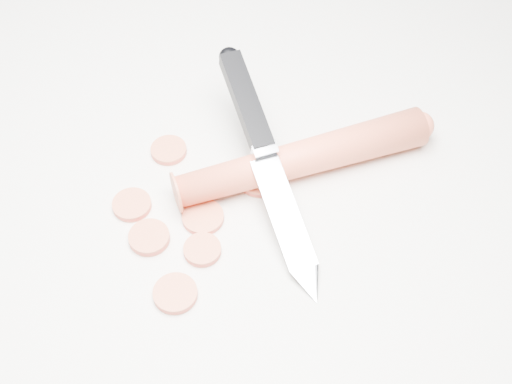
% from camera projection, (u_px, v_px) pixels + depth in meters
% --- Properties ---
extents(ground, '(2.40, 2.40, 0.00)m').
position_uv_depth(ground, '(225.00, 169.00, 0.62)').
color(ground, silver).
rests_on(ground, ground).
extents(carrot, '(0.18, 0.18, 0.03)m').
position_uv_depth(carrot, '(302.00, 158.00, 0.61)').
color(carrot, '#E75535').
rests_on(carrot, ground).
extents(carrot_slice_0, '(0.03, 0.03, 0.01)m').
position_uv_depth(carrot_slice_0, '(132.00, 205.00, 0.60)').
color(carrot_slice_0, '#CB5B38').
rests_on(carrot_slice_0, ground).
extents(carrot_slice_1, '(0.03, 0.03, 0.01)m').
position_uv_depth(carrot_slice_1, '(149.00, 238.00, 0.58)').
color(carrot_slice_1, '#CB5B38').
rests_on(carrot_slice_1, ground).
extents(carrot_slice_2, '(0.03, 0.03, 0.01)m').
position_uv_depth(carrot_slice_2, '(203.00, 217.00, 0.59)').
color(carrot_slice_2, '#CB5B38').
rests_on(carrot_slice_2, ground).
extents(carrot_slice_3, '(0.03, 0.03, 0.01)m').
position_uv_depth(carrot_slice_3, '(202.00, 250.00, 0.57)').
color(carrot_slice_3, '#CB5B38').
rests_on(carrot_slice_3, ground).
extents(carrot_slice_4, '(0.04, 0.04, 0.01)m').
position_uv_depth(carrot_slice_4, '(260.00, 179.00, 0.61)').
color(carrot_slice_4, '#CB5B38').
rests_on(carrot_slice_4, ground).
extents(carrot_slice_5, '(0.03, 0.03, 0.01)m').
position_uv_depth(carrot_slice_5, '(169.00, 150.00, 0.63)').
color(carrot_slice_5, '#CB5B38').
rests_on(carrot_slice_5, ground).
extents(carrot_slice_6, '(0.03, 0.03, 0.01)m').
position_uv_depth(carrot_slice_6, '(175.00, 293.00, 0.55)').
color(carrot_slice_6, '#CB5B38').
rests_on(carrot_slice_6, ground).
extents(kitchen_knife, '(0.18, 0.18, 0.07)m').
position_uv_depth(kitchen_knife, '(270.00, 164.00, 0.58)').
color(kitchen_knife, silver).
rests_on(kitchen_knife, ground).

